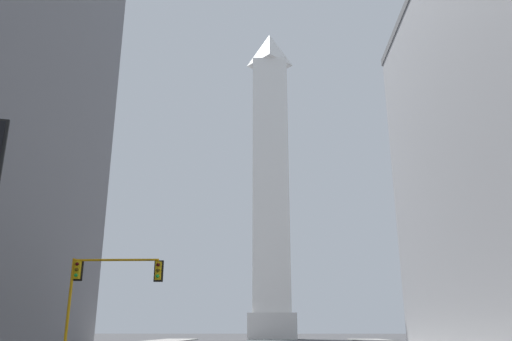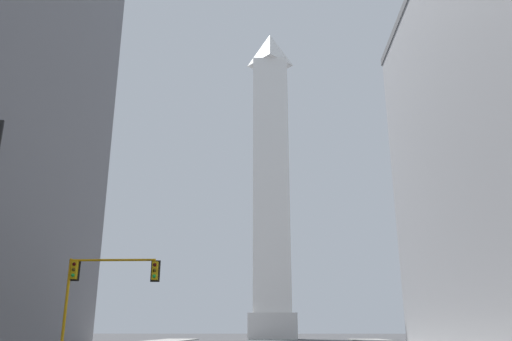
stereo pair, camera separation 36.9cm
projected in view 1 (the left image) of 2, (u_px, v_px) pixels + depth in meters
The scene contains 2 objects.
obelisk at pixel (271, 178), 91.88m from camera, with size 8.08×8.08×58.56m.
traffic_light_mid_left at pixel (103, 280), 30.65m from camera, with size 5.82×0.51×5.79m.
Camera 1 is at (0.21, -0.43, 1.57)m, focal length 35.00 mm.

